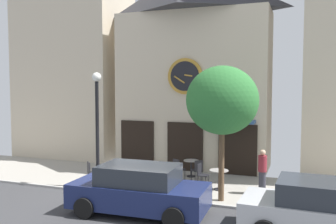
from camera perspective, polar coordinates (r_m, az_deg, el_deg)
name	(u,v)px	position (r m, az deg, el deg)	size (l,w,h in m)	color
ground_plane	(120,202)	(13.39, -7.43, -13.57)	(25.35, 10.69, 0.13)	#9E998E
clock_building	(194,62)	(18.76, 3.96, 7.71)	(7.45, 4.05, 10.06)	beige
neighbor_building_left	(74,30)	(22.74, -14.26, 12.19)	(6.03, 3.90, 14.60)	beige
street_lamp	(97,129)	(14.85, -10.82, -2.66)	(0.36, 0.36, 4.55)	black
street_tree	(222,101)	(12.90, 8.31, 1.73)	(2.51, 2.26, 4.72)	brown
cafe_table_near_door	(112,170)	(15.92, -8.65, -8.75)	(0.62, 0.62, 0.77)	black
cafe_table_center_right	(141,168)	(15.95, -4.20, -8.66)	(0.65, 0.65, 0.77)	black
cafe_table_center	(191,165)	(16.62, 3.59, -8.18)	(0.67, 0.67, 0.73)	black
cafe_table_near_curb	(219,176)	(14.67, 7.84, -9.66)	(0.73, 0.73, 0.77)	black
cafe_chair_right_end	(151,172)	(15.22, -2.71, -9.23)	(0.55, 0.55, 0.90)	black
cafe_chair_facing_wall	(201,173)	(15.10, 5.17, -9.35)	(0.45, 0.45, 0.90)	black
cafe_chair_near_tree	(125,171)	(15.51, -6.59, -9.00)	(0.56, 0.56, 0.90)	black
cafe_chair_left_end	(198,169)	(15.86, 4.58, -8.69)	(0.57, 0.57, 0.90)	black
cafe_chair_near_lamp	(178,168)	(16.03, 1.53, -8.54)	(0.54, 0.54, 0.90)	black
cafe_chair_curbside	(91,171)	(15.75, -11.75, -8.85)	(0.57, 0.57, 0.90)	black
pedestrian_maroon	(262,171)	(14.33, 14.32, -8.82)	(0.45, 0.45, 1.67)	#2D2D38
parked_car_navy	(139,190)	(11.90, -4.49, -11.86)	(4.36, 2.14, 1.55)	navy
parked_car_silver	(326,211)	(10.78, 23.10, -13.87)	(4.37, 2.16, 1.55)	#B7BABF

